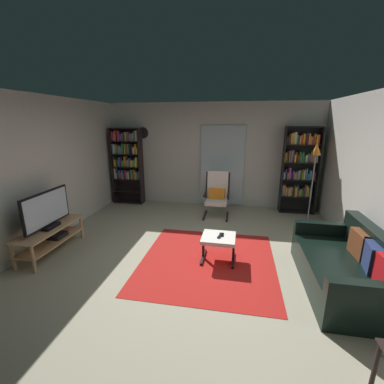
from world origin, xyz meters
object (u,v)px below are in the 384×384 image
Objects in this scene: bookshelf_near_tv at (127,160)px; wall_clock at (143,133)px; bookshelf_near_sofa at (299,167)px; leather_sofa at (348,268)px; lounge_armchair at (217,193)px; cell_phone at (222,235)px; floor_lamp_by_shelf at (315,159)px; tv_remote at (220,236)px; ottoman at (218,240)px; television at (47,211)px; tv_stand at (52,235)px.

wall_clock reaches higher than bookshelf_near_tv.
bookshelf_near_sofa is 1.17× the size of leather_sofa.
lounge_armchair is 7.30× the size of cell_phone.
bookshelf_near_sofa is at bearing 17.52° from lounge_armchair.
bookshelf_near_sofa is 0.66m from floor_lamp_by_shelf.
bookshelf_near_tv is 5.37m from leather_sofa.
leather_sofa is 1.76m from tv_remote.
ottoman is (2.63, -2.60, -0.82)m from bookshelf_near_tv.
cell_phone is (-1.61, -2.55, -0.69)m from bookshelf_near_sofa.
leather_sofa is at bearing -2.11° from television.
bookshelf_near_sofa is 3.14m from leather_sofa.
wall_clock is (-2.23, 2.79, 1.51)m from ottoman.
tv_remote is at bearing -131.54° from floor_lamp_by_shelf.
tv_stand is 0.45m from television.
tv_stand is at bearing -138.65° from lounge_armchair.
television is at bearing -161.27° from tv_remote.
lounge_armchair is at bearing -162.48° from bookshelf_near_sofa.
ottoman is (2.77, 0.26, -0.41)m from television.
lounge_armchair is at bearing -13.42° from bookshelf_near_tv.
tv_remote is 3.86m from wall_clock.
tv_stand is 2.80m from tv_remote.
wall_clock is at bearing 177.37° from bookshelf_near_sofa.
lounge_armchair is 0.60× the size of floor_lamp_by_shelf.
tv_stand is 4.50m from leather_sofa.
bookshelf_near_sofa reaches higher than television.
tv_stand is 0.63× the size of bookshelf_near_sofa.
leather_sofa is 12.42× the size of cell_phone.
television is 0.49× the size of bookshelf_near_sofa.
bookshelf_near_tv is 3.76× the size of ottoman.
bookshelf_near_tv is 13.74× the size of tv_remote.
tv_stand is 5.25m from floor_lamp_by_shelf.
tv_remote is (2.79, 0.23, 0.12)m from tv_stand.
floor_lamp_by_shelf is (1.79, 1.98, 0.97)m from cell_phone.
tv_stand is at bearing -153.72° from floor_lamp_by_shelf.
bookshelf_near_tv is at bearing 166.58° from lounge_armchair.
bookshelf_near_sofa is 3.87× the size of ottoman.
ottoman is 2.93m from floor_lamp_by_shelf.
wall_clock reaches higher than cell_phone.
bookshelf_near_sofa is at bearing 71.67° from tv_remote.
leather_sofa is at bearing 0.05° from tv_remote.
bookshelf_near_sofa is 1.99× the size of lounge_armchair.
bookshelf_near_tv is 2.57m from lounge_armchair.
bookshelf_near_tv is 4.51m from floor_lamp_by_shelf.
floor_lamp_by_shelf is (2.04, 0.01, 0.85)m from lounge_armchair.
lounge_armchair is 2.21m from floor_lamp_by_shelf.
leather_sofa is 3.13m from lounge_armchair.
lounge_armchair is at bearing 128.27° from leather_sofa.
bookshelf_near_tv is 3.79m from ottoman.
tv_stand is 2.79m from ottoman.
wall_clock is (0.55, 3.03, 1.55)m from tv_stand.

